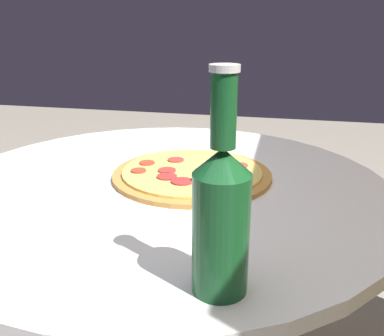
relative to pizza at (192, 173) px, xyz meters
name	(u,v)px	position (x,y,z in m)	size (l,w,h in m)	color
table	(166,245)	(0.04, -0.05, -0.16)	(0.95, 0.95, 0.74)	white
pizza	(192,173)	(0.00, 0.00, 0.00)	(0.34, 0.34, 0.02)	#B77F3D
beer_bottle	(221,214)	(0.39, 0.13, 0.10)	(0.07, 0.07, 0.28)	#144C23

